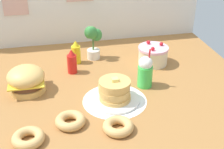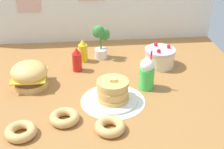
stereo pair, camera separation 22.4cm
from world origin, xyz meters
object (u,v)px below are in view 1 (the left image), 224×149
(mustard_bottle, at_px, (76,53))
(donut_chocolate, at_px, (70,120))
(layer_cake, at_px, (153,55))
(donut_pink_glaze, at_px, (28,138))
(burger, at_px, (26,80))
(pancake_stack, at_px, (115,92))
(ketchup_bottle, at_px, (72,62))
(potted_plant, at_px, (93,41))
(cream_soda_cup, at_px, (145,72))
(donut_vanilla, at_px, (118,126))

(mustard_bottle, xyz_separation_m, donut_chocolate, (-0.14, -0.86, -0.07))
(layer_cake, bearing_deg, donut_pink_glaze, -141.70)
(burger, distance_m, pancake_stack, 0.66)
(ketchup_bottle, xyz_separation_m, potted_plant, (0.21, 0.23, 0.07))
(layer_cake, relative_size, cream_soda_cup, 0.83)
(burger, bearing_deg, cream_soda_cup, -7.60)
(layer_cake, bearing_deg, donut_chocolate, -137.93)
(burger, height_order, pancake_stack, burger)
(donut_pink_glaze, bearing_deg, donut_vanilla, -0.65)
(burger, xyz_separation_m, donut_pink_glaze, (0.02, -0.59, -0.06))
(pancake_stack, height_order, donut_vanilla, pancake_stack)
(burger, relative_size, potted_plant, 0.87)
(donut_pink_glaze, relative_size, potted_plant, 0.61)
(burger, xyz_separation_m, mustard_bottle, (0.41, 0.39, 0.00))
(donut_pink_glaze, xyz_separation_m, donut_vanilla, (0.54, -0.01, 0.00))
(pancake_stack, distance_m, cream_soda_cup, 0.32)
(cream_soda_cup, height_order, donut_pink_glaze, cream_soda_cup)
(pancake_stack, distance_m, donut_chocolate, 0.39)
(donut_vanilla, bearing_deg, donut_pink_glaze, 179.35)
(ketchup_bottle, bearing_deg, donut_vanilla, -76.16)
(donut_pink_glaze, xyz_separation_m, donut_chocolate, (0.26, 0.11, 0.00))
(pancake_stack, bearing_deg, donut_pink_glaze, -151.74)
(burger, bearing_deg, potted_plant, 37.89)
(potted_plant, bearing_deg, burger, -142.11)
(ketchup_bottle, bearing_deg, donut_chocolate, -96.87)
(layer_cake, distance_m, ketchup_bottle, 0.70)
(mustard_bottle, xyz_separation_m, donut_vanilla, (0.15, -0.98, -0.07))
(layer_cake, distance_m, donut_pink_glaze, 1.33)
(ketchup_bottle, relative_size, donut_chocolate, 1.08)
(burger, distance_m, mustard_bottle, 0.56)
(mustard_bottle, distance_m, potted_plant, 0.19)
(cream_soda_cup, height_order, potted_plant, potted_plant)
(burger, distance_m, cream_soda_cup, 0.88)
(ketchup_bottle, height_order, cream_soda_cup, cream_soda_cup)
(pancake_stack, height_order, layer_cake, layer_cake)
(pancake_stack, bearing_deg, potted_plant, 92.78)
(donut_pink_glaze, bearing_deg, cream_soda_cup, 28.79)
(layer_cake, height_order, cream_soda_cup, cream_soda_cup)
(burger, xyz_separation_m, ketchup_bottle, (0.36, 0.21, 0.00))
(ketchup_bottle, bearing_deg, potted_plant, 47.11)
(pancake_stack, bearing_deg, burger, 155.75)
(cream_soda_cup, bearing_deg, mustard_bottle, 132.78)
(pancake_stack, distance_m, donut_pink_glaze, 0.67)
(mustard_bottle, bearing_deg, cream_soda_cup, -47.22)
(cream_soda_cup, xyz_separation_m, donut_chocolate, (-0.60, -0.36, -0.09))
(pancake_stack, xyz_separation_m, mustard_bottle, (-0.20, 0.66, 0.02))
(ketchup_bottle, relative_size, mustard_bottle, 1.00)
(mustard_bottle, height_order, cream_soda_cup, cream_soda_cup)
(burger, bearing_deg, donut_chocolate, -59.97)
(donut_pink_glaze, bearing_deg, burger, 91.71)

